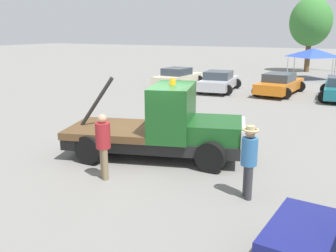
{
  "coord_description": "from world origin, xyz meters",
  "views": [
    {
      "loc": [
        5.58,
        -9.9,
        3.9
      ],
      "look_at": [
        0.5,
        0.0,
        1.05
      ],
      "focal_mm": 40.0,
      "sensor_mm": 36.0,
      "label": 1
    }
  ],
  "objects_px": {
    "tree_left": "(311,22)",
    "tow_truck": "(165,127)",
    "parked_car_cream": "(178,77)",
    "canopy_tent_blue": "(313,53)",
    "parked_car_silver": "(219,81)",
    "parked_car_orange": "(280,84)",
    "person_at_hood": "(103,142)",
    "person_near_truck": "(249,156)"
  },
  "relations": [
    {
      "from": "parked_car_cream",
      "to": "canopy_tent_blue",
      "type": "distance_m",
      "value": 11.86
    },
    {
      "from": "parked_car_orange",
      "to": "person_near_truck",
      "type": "bearing_deg",
      "value": -165.97
    },
    {
      "from": "parked_car_silver",
      "to": "parked_car_cream",
      "type": "bearing_deg",
      "value": 70.81
    },
    {
      "from": "person_near_truck",
      "to": "canopy_tent_blue",
      "type": "distance_m",
      "value": 24.55
    },
    {
      "from": "tow_truck",
      "to": "person_at_hood",
      "type": "relative_size",
      "value": 3.3
    },
    {
      "from": "parked_car_cream",
      "to": "canopy_tent_blue",
      "type": "height_order",
      "value": "canopy_tent_blue"
    },
    {
      "from": "parked_car_orange",
      "to": "tow_truck",
      "type": "bearing_deg",
      "value": -177.83
    },
    {
      "from": "parked_car_silver",
      "to": "tree_left",
      "type": "bearing_deg",
      "value": -19.61
    },
    {
      "from": "parked_car_orange",
      "to": "tree_left",
      "type": "height_order",
      "value": "tree_left"
    },
    {
      "from": "tow_truck",
      "to": "tree_left",
      "type": "distance_m",
      "value": 28.81
    },
    {
      "from": "tow_truck",
      "to": "parked_car_cream",
      "type": "bearing_deg",
      "value": 97.7
    },
    {
      "from": "tree_left",
      "to": "person_at_hood",
      "type": "bearing_deg",
      "value": -92.2
    },
    {
      "from": "tow_truck",
      "to": "parked_car_cream",
      "type": "relative_size",
      "value": 1.28
    },
    {
      "from": "parked_car_cream",
      "to": "tree_left",
      "type": "xyz_separation_m",
      "value": [
        6.86,
        14.5,
        4.0
      ]
    },
    {
      "from": "parked_car_silver",
      "to": "canopy_tent_blue",
      "type": "distance_m",
      "value": 10.58
    },
    {
      "from": "parked_car_silver",
      "to": "person_at_hood",
      "type": "bearing_deg",
      "value": -178.11
    },
    {
      "from": "person_near_truck",
      "to": "parked_car_cream",
      "type": "height_order",
      "value": "person_near_truck"
    },
    {
      "from": "tow_truck",
      "to": "canopy_tent_blue",
      "type": "distance_m",
      "value": 22.81
    },
    {
      "from": "person_at_hood",
      "to": "canopy_tent_blue",
      "type": "bearing_deg",
      "value": 34.12
    },
    {
      "from": "tow_truck",
      "to": "person_near_truck",
      "type": "xyz_separation_m",
      "value": [
        3.15,
        -1.76,
        0.08
      ]
    },
    {
      "from": "parked_car_cream",
      "to": "tree_left",
      "type": "height_order",
      "value": "tree_left"
    },
    {
      "from": "person_at_hood",
      "to": "canopy_tent_blue",
      "type": "height_order",
      "value": "canopy_tent_blue"
    },
    {
      "from": "parked_car_cream",
      "to": "canopy_tent_blue",
      "type": "bearing_deg",
      "value": -38.44
    },
    {
      "from": "parked_car_silver",
      "to": "tree_left",
      "type": "height_order",
      "value": "tree_left"
    },
    {
      "from": "canopy_tent_blue",
      "to": "parked_car_silver",
      "type": "bearing_deg",
      "value": -116.32
    },
    {
      "from": "parked_car_silver",
      "to": "tree_left",
      "type": "distance_m",
      "value": 16.15
    },
    {
      "from": "person_near_truck",
      "to": "parked_car_silver",
      "type": "height_order",
      "value": "person_near_truck"
    },
    {
      "from": "person_at_hood",
      "to": "parked_car_silver",
      "type": "height_order",
      "value": "person_at_hood"
    },
    {
      "from": "person_near_truck",
      "to": "person_at_hood",
      "type": "relative_size",
      "value": 1.0
    },
    {
      "from": "person_near_truck",
      "to": "canopy_tent_blue",
      "type": "height_order",
      "value": "canopy_tent_blue"
    },
    {
      "from": "tree_left",
      "to": "parked_car_cream",
      "type": "bearing_deg",
      "value": -115.33
    },
    {
      "from": "parked_car_cream",
      "to": "parked_car_silver",
      "type": "height_order",
      "value": "same"
    },
    {
      "from": "tow_truck",
      "to": "parked_car_orange",
      "type": "bearing_deg",
      "value": 70.15
    },
    {
      "from": "tree_left",
      "to": "tow_truck",
      "type": "bearing_deg",
      "value": -91.13
    },
    {
      "from": "person_at_hood",
      "to": "parked_car_orange",
      "type": "relative_size",
      "value": 0.36
    },
    {
      "from": "tow_truck",
      "to": "person_at_hood",
      "type": "bearing_deg",
      "value": -121.35
    },
    {
      "from": "parked_car_cream",
      "to": "parked_car_silver",
      "type": "xyz_separation_m",
      "value": [
        3.34,
        -0.75,
        0.0
      ]
    },
    {
      "from": "person_near_truck",
      "to": "parked_car_orange",
      "type": "xyz_separation_m",
      "value": [
        -2.31,
        15.66,
        -0.4
      ]
    },
    {
      "from": "tree_left",
      "to": "parked_car_orange",
      "type": "bearing_deg",
      "value": -88.93
    },
    {
      "from": "tow_truck",
      "to": "parked_car_orange",
      "type": "relative_size",
      "value": 1.18
    },
    {
      "from": "parked_car_cream",
      "to": "parked_car_orange",
      "type": "relative_size",
      "value": 0.92
    },
    {
      "from": "parked_car_cream",
      "to": "parked_car_silver",
      "type": "distance_m",
      "value": 3.42
    }
  ]
}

